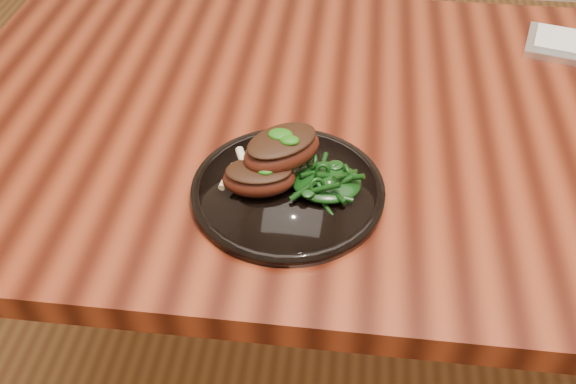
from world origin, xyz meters
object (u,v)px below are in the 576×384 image
object	(u,v)px
lamb_chop_front	(259,177)
greens_heap	(327,179)
desk	(438,162)
plate	(288,190)

from	to	relation	value
lamb_chop_front	greens_heap	bearing A→B (deg)	8.84
lamb_chop_front	greens_heap	world-z (taller)	lamb_chop_front
greens_heap	lamb_chop_front	bearing A→B (deg)	-171.16
desk	lamb_chop_front	distance (m)	0.35
lamb_chop_front	plate	bearing A→B (deg)	13.64
desk	plate	distance (m)	0.31
plate	lamb_chop_front	distance (m)	0.05
desk	plate	world-z (taller)	plate
plate	greens_heap	xyz separation A→B (m)	(0.05, 0.00, 0.02)
plate	greens_heap	distance (m)	0.06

